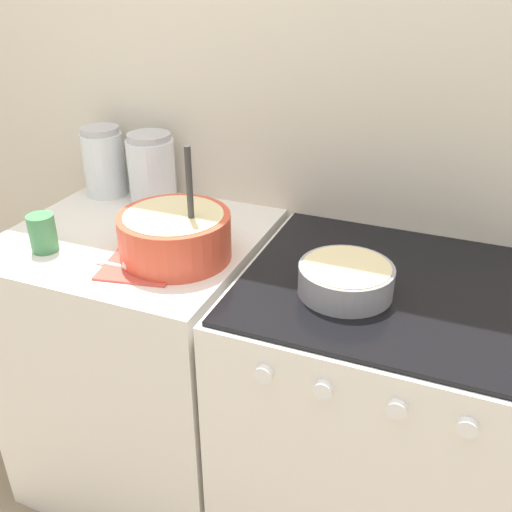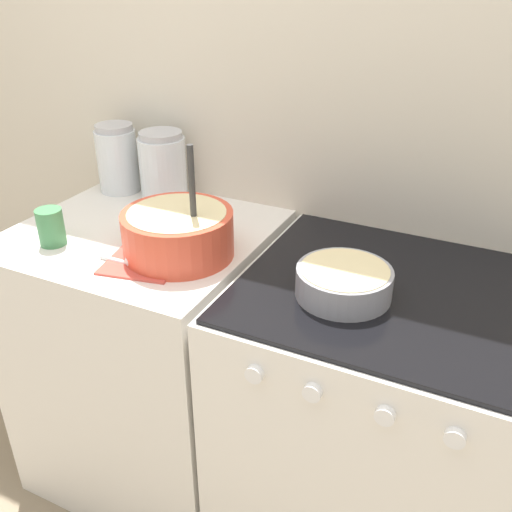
{
  "view_description": "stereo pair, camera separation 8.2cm",
  "coord_description": "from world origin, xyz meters",
  "px_view_note": "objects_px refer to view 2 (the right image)",
  "views": [
    {
      "loc": [
        0.52,
        -0.89,
        1.61
      ],
      "look_at": [
        0.06,
        0.25,
        0.95
      ],
      "focal_mm": 40.0,
      "sensor_mm": 36.0,
      "label": 1
    },
    {
      "loc": [
        0.6,
        -0.85,
        1.61
      ],
      "look_at": [
        0.06,
        0.25,
        0.95
      ],
      "focal_mm": 40.0,
      "sensor_mm": 36.0,
      "label": 2
    }
  ],
  "objects_px": {
    "stove": "(375,429)",
    "mixing_bowl": "(178,231)",
    "tin_can": "(51,227)",
    "storage_jar_middle": "(163,171)",
    "storage_jar_left": "(118,163)",
    "baking_pan": "(344,282)"
  },
  "relations": [
    {
      "from": "stove",
      "to": "mixing_bowl",
      "type": "xyz_separation_m",
      "value": [
        -0.55,
        -0.07,
        0.52
      ]
    },
    {
      "from": "tin_can",
      "to": "storage_jar_middle",
      "type": "bearing_deg",
      "value": 77.15
    },
    {
      "from": "storage_jar_left",
      "to": "storage_jar_middle",
      "type": "relative_size",
      "value": 1.01
    },
    {
      "from": "stove",
      "to": "storage_jar_middle",
      "type": "relative_size",
      "value": 4.1
    },
    {
      "from": "stove",
      "to": "baking_pan",
      "type": "relative_size",
      "value": 4.07
    },
    {
      "from": "storage_jar_left",
      "to": "stove",
      "type": "bearing_deg",
      "value": -13.41
    },
    {
      "from": "mixing_bowl",
      "to": "tin_can",
      "type": "relative_size",
      "value": 3.0
    },
    {
      "from": "storage_jar_middle",
      "to": "mixing_bowl",
      "type": "bearing_deg",
      "value": -50.74
    },
    {
      "from": "mixing_bowl",
      "to": "storage_jar_middle",
      "type": "xyz_separation_m",
      "value": [
        -0.25,
        0.31,
        0.02
      ]
    },
    {
      "from": "storage_jar_middle",
      "to": "storage_jar_left",
      "type": "bearing_deg",
      "value": 180.0
    },
    {
      "from": "storage_jar_left",
      "to": "tin_can",
      "type": "bearing_deg",
      "value": -78.09
    },
    {
      "from": "mixing_bowl",
      "to": "stove",
      "type": "bearing_deg",
      "value": 7.62
    },
    {
      "from": "stove",
      "to": "baking_pan",
      "type": "xyz_separation_m",
      "value": [
        -0.1,
        -0.08,
        0.49
      ]
    },
    {
      "from": "tin_can",
      "to": "storage_jar_left",
      "type": "bearing_deg",
      "value": 101.91
    },
    {
      "from": "stove",
      "to": "storage_jar_left",
      "type": "xyz_separation_m",
      "value": [
        -0.98,
        0.23,
        0.55
      ]
    },
    {
      "from": "storage_jar_middle",
      "to": "tin_can",
      "type": "distance_m",
      "value": 0.42
    },
    {
      "from": "mixing_bowl",
      "to": "storage_jar_left",
      "type": "xyz_separation_m",
      "value": [
        -0.43,
        0.31,
        0.03
      ]
    },
    {
      "from": "storage_jar_middle",
      "to": "tin_can",
      "type": "bearing_deg",
      "value": -102.85
    },
    {
      "from": "baking_pan",
      "to": "storage_jar_left",
      "type": "height_order",
      "value": "storage_jar_left"
    },
    {
      "from": "baking_pan",
      "to": "storage_jar_left",
      "type": "xyz_separation_m",
      "value": [
        -0.88,
        0.32,
        0.06
      ]
    },
    {
      "from": "stove",
      "to": "tin_can",
      "type": "distance_m",
      "value": 1.04
    },
    {
      "from": "mixing_bowl",
      "to": "baking_pan",
      "type": "relative_size",
      "value": 1.37
    }
  ]
}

